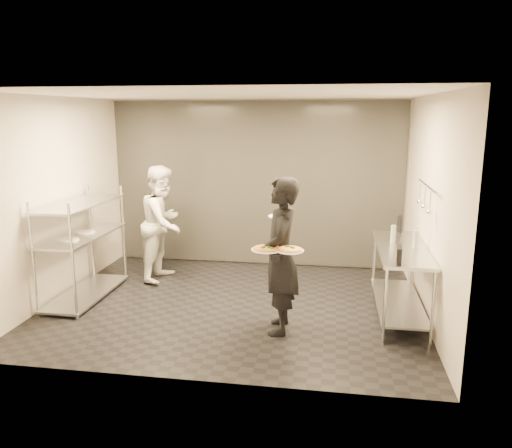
% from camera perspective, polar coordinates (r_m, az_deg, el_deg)
% --- Properties ---
extents(room_shell, '(5.00, 4.00, 2.80)m').
position_cam_1_polar(room_shell, '(7.68, -0.94, 3.79)').
color(room_shell, black).
rests_on(room_shell, ground).
extents(pass_rack, '(0.60, 1.60, 1.50)m').
position_cam_1_polar(pass_rack, '(7.41, -19.20, -2.23)').
color(pass_rack, silver).
rests_on(pass_rack, ground).
extents(prep_counter, '(0.60, 1.80, 0.92)m').
position_cam_1_polar(prep_counter, '(6.65, 16.15, -4.95)').
color(prep_counter, silver).
rests_on(prep_counter, ground).
extents(utensil_rail, '(0.07, 1.20, 0.31)m').
position_cam_1_polar(utensil_rail, '(6.48, 18.81, 2.80)').
color(utensil_rail, silver).
rests_on(utensil_rail, room_shell).
extents(waiter, '(0.50, 0.71, 1.86)m').
position_cam_1_polar(waiter, '(5.86, 2.80, -3.67)').
color(waiter, black).
rests_on(waiter, ground).
extents(chef, '(0.78, 0.94, 1.79)m').
position_cam_1_polar(chef, '(7.89, -10.57, 0.10)').
color(chef, silver).
rests_on(chef, ground).
extents(pizza_plate_near, '(0.35, 0.35, 0.05)m').
position_cam_1_polar(pizza_plate_near, '(5.62, 1.21, -2.83)').
color(pizza_plate_near, white).
rests_on(pizza_plate_near, waiter).
extents(pizza_plate_far, '(0.31, 0.31, 0.05)m').
position_cam_1_polar(pizza_plate_far, '(5.60, 3.92, -2.95)').
color(pizza_plate_far, white).
rests_on(pizza_plate_far, waiter).
extents(salad_plate, '(0.27, 0.27, 0.07)m').
position_cam_1_polar(salad_plate, '(6.04, 2.72, 1.06)').
color(salad_plate, white).
rests_on(salad_plate, waiter).
extents(pos_monitor, '(0.08, 0.27, 0.19)m').
position_cam_1_polar(pos_monitor, '(5.84, 16.05, -3.37)').
color(pos_monitor, black).
rests_on(pos_monitor, prep_counter).
extents(bottle_green, '(0.06, 0.06, 0.23)m').
position_cam_1_polar(bottle_green, '(6.72, 15.40, -1.10)').
color(bottle_green, gray).
rests_on(bottle_green, prep_counter).
extents(bottle_clear, '(0.07, 0.07, 0.23)m').
position_cam_1_polar(bottle_clear, '(6.53, 17.77, -1.67)').
color(bottle_clear, gray).
rests_on(bottle_clear, prep_counter).
extents(bottle_dark, '(0.07, 0.07, 0.24)m').
position_cam_1_polar(bottle_dark, '(7.32, 16.10, 0.00)').
color(bottle_dark, black).
rests_on(bottle_dark, prep_counter).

